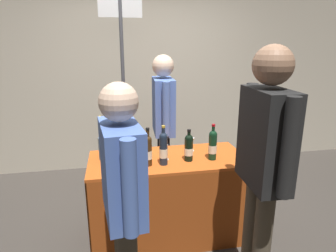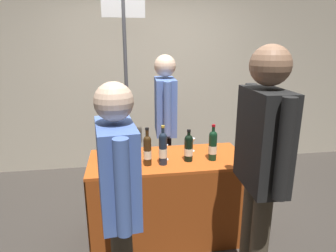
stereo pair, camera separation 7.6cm
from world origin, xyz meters
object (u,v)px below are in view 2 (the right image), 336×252
Objects in this scene: flower_vase at (104,145)px; booth_signpost at (126,77)px; featured_wine_bottle at (189,147)px; wine_glass_mid at (164,149)px; wine_glass_near_vendor at (192,142)px; display_bottle_0 at (131,147)px; vendor_presenter at (165,116)px; tasting_table at (168,184)px; taster_foreground_right at (118,190)px.

flower_vase is 1.18m from booth_signpost.
featured_wine_bottle is 2.08× the size of wine_glass_mid.
wine_glass_near_vendor is at bearing 70.22° from featured_wine_bottle.
booth_signpost reaches higher than wine_glass_mid.
display_bottle_0 is 0.14× the size of booth_signpost.
vendor_presenter is at bearing 109.22° from wine_glass_near_vendor.
tasting_table is at bearing -8.56° from flower_vase.
featured_wine_bottle is (0.17, -0.09, 0.38)m from tasting_table.
flower_vase is (-0.81, -0.06, 0.03)m from wine_glass_near_vendor.
wine_glass_near_vendor is at bearing -59.68° from booth_signpost.
wine_glass_mid is (-0.29, -0.17, 0.01)m from wine_glass_near_vendor.
display_bottle_0 is 0.27m from flower_vase.
wine_glass_near_vendor is (0.58, 0.18, -0.04)m from display_bottle_0.
vendor_presenter reaches higher than display_bottle_0.
flower_vase is (-0.73, 0.17, 0.00)m from featured_wine_bottle.
wine_glass_near_vendor is 1.26m from booth_signpost.
display_bottle_0 reaches higher than featured_wine_bottle.
taster_foreground_right is at bearing -117.22° from tasting_table.
vendor_presenter is at bearing 60.00° from display_bottle_0.
display_bottle_0 is 0.21× the size of taster_foreground_right.
flower_vase is 0.17× the size of booth_signpost.
wine_glass_mid is at bearing -32.34° from taster_foreground_right.
tasting_table is 3.52× the size of flower_vase.
featured_wine_bottle is 1.41m from booth_signpost.
flower_vase reaches higher than wine_glass_near_vendor.
tasting_table is at bearing -2.54° from vendor_presenter.
featured_wine_bottle is at bearing -6.08° from display_bottle_0.
featured_wine_bottle is 0.50m from display_bottle_0.
wine_glass_mid is at bearing -5.26° from vendor_presenter.
wine_glass_mid is 1.30m from booth_signpost.
vendor_presenter reaches higher than taster_foreground_right.
wine_glass_mid is (-0.20, 0.06, -0.02)m from featured_wine_bottle.
display_bottle_0 is 2.37× the size of wine_glass_mid.
featured_wine_bottle is at bearing -45.01° from taster_foreground_right.
wine_glass_mid is at bearing -149.31° from wine_glass_near_vendor.
wine_glass_near_vendor is at bearing 22.99° from vendor_presenter.
featured_wine_bottle is at bearing -28.28° from tasting_table.
vendor_presenter reaches higher than wine_glass_near_vendor.
wine_glass_mid is at bearing -75.80° from booth_signpost.
featured_wine_bottle is at bearing -16.88° from wine_glass_mid.
booth_signpost reaches higher than flower_vase.
display_bottle_0 is (-0.33, -0.04, 0.39)m from tasting_table.
flower_vase is at bearing 1.78° from taster_foreground_right.
wine_glass_near_vendor is 0.82m from flower_vase.
tasting_table is at bearing 37.99° from wine_glass_mid.
wine_glass_near_vendor is 0.33m from wine_glass_mid.
taster_foreground_right reaches higher than featured_wine_bottle.
tasting_table is at bearing -33.57° from taster_foreground_right.
booth_signpost reaches higher than tasting_table.
featured_wine_bottle reaches higher than wine_glass_near_vendor.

